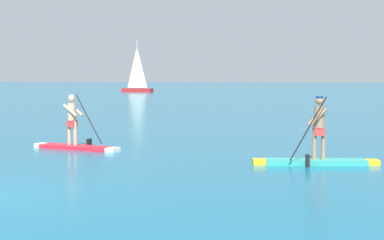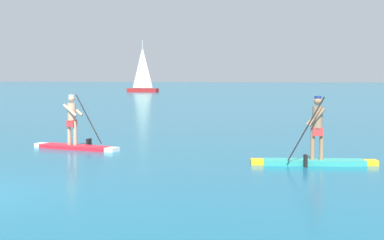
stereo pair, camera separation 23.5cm
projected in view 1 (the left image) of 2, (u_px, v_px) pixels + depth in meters
paddleboarder_mid_center at (75, 138)px, 17.51m from camera, size 3.06×1.10×1.74m
paddleboarder_far_right at (316, 151)px, 14.45m from camera, size 3.27×1.07×1.79m
sailboat_left_horizon at (137, 84)px, 81.66m from camera, size 4.69×1.61×7.56m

